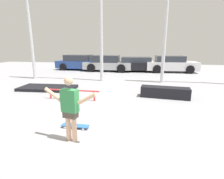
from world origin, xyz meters
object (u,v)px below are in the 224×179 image
Objects in this scene: manual_pad at (48,88)px; grind_rail at (72,92)px; skateboarder at (70,106)px; skateboard at (75,126)px; parked_car_blue at (80,63)px; grind_box at (165,92)px; parked_car_white at (171,64)px; parked_car_silver at (107,63)px; parked_car_black at (137,64)px.

grind_rail reaches higher than manual_pad.
skateboarder is 3.36m from grind_rail.
skateboarder is at bearing -73.82° from skateboard.
skateboarder is 12.92m from parked_car_blue.
parked_car_blue reaches higher than skateboard.
grind_box is 5.80m from manual_pad.
grind_rail reaches higher than skateboard.
grind_box reaches higher than skateboard.
manual_pad is at bearing -79.59° from parked_car_blue.
grind_box is 0.48× the size of parked_car_white.
skateboarder is 0.76× the size of grind_box.
parked_car_blue is at bearing 96.96° from manual_pad.
parked_car_blue is (-3.93, 11.62, 0.61)m from skateboard.
grind_box is at bearing -61.85° from parked_car_silver.
manual_pad is 10.41m from parked_car_white.
skateboarder reaches higher than skateboard.
parked_car_black is at bearing 84.90° from skateboard.
skateboarder reaches higher than grind_rail.
skateboarder is at bearing -111.66° from parked_car_white.
manual_pad is at bearing 129.04° from skateboard.
manual_pad is 0.64× the size of parked_car_blue.
parked_car_blue is at bearing 172.53° from parked_car_black.
parked_car_black is (1.39, 11.39, 0.55)m from skateboard.
parked_car_white is at bearing 1.92° from parked_car_blue.
manual_pad is 7.75m from parked_car_blue.
skateboard is 4.96m from manual_pad.
grind_rail is at bearing -166.06° from grind_box.
grind_rail is (1.92, -1.50, 0.26)m from manual_pad.
grind_rail is 9.62m from parked_car_blue.
grind_box is 0.87× the size of grind_rail.
parked_car_black reaches higher than manual_pad.
parked_car_black reaches higher than skateboard.
parked_car_blue is (-2.86, 9.18, 0.33)m from grind_rail.
parked_car_blue is 0.95× the size of parked_car_black.
manual_pad is at bearing -137.08° from parked_car_white.
skateboard is at bearing -66.33° from grind_rail.
grind_rail is 0.53× the size of parked_car_blue.
manual_pad is (-5.78, 0.54, -0.16)m from grind_box.
skateboard is at bearing -129.26° from grind_box.
skateboarder is 11.87m from parked_car_silver.
parked_car_silver is 2.65m from parked_car_black.
grind_rail is at bearing -110.34° from parked_car_black.
parked_car_blue is (-4.09, 12.26, -0.19)m from skateboarder.
parked_car_black is at bearing 5.75° from parked_car_silver.
parked_car_blue reaches higher than parked_car_white.
parked_car_silver is (1.75, 7.21, 0.60)m from manual_pad.
grind_box is at bearing 13.94° from grind_rail.
manual_pad is (-2.99, 3.95, 0.01)m from skateboard.
parked_car_blue is 5.33m from parked_car_black.
parked_car_white is at bearing 71.48° from skateboard.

